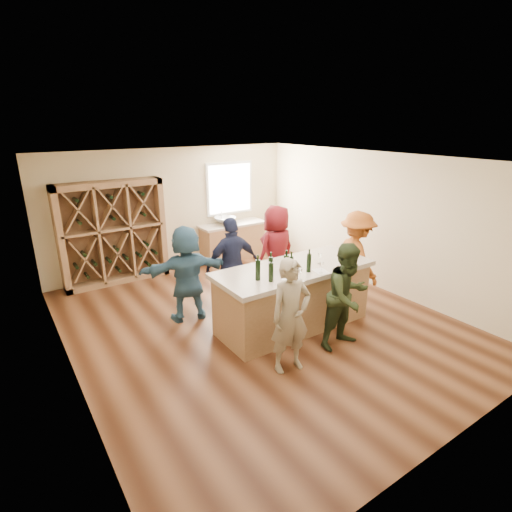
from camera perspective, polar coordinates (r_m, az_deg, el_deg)
floor at (r=7.19m, az=0.23°, el=-9.66°), size 6.00×7.00×0.10m
ceiling at (r=6.34m, az=0.27°, el=14.03°), size 6.00×7.00×0.10m
wall_back at (r=9.67m, az=-11.76°, el=6.65°), size 6.00×0.10×2.80m
wall_front at (r=4.40m, az=27.72°, el=-10.34°), size 6.00×0.10×2.80m
wall_left at (r=5.61m, az=-26.53°, el=-3.98°), size 0.10×7.00×2.80m
wall_right at (r=8.65m, az=17.25°, el=4.76°), size 0.10×7.00×2.80m
window_frame at (r=10.18m, az=-3.82°, el=9.62°), size 1.30×0.06×1.30m
window_pane at (r=10.16m, az=-3.72°, el=9.59°), size 1.18×0.01×1.18m
wine_rack at (r=9.03m, az=-19.73°, el=3.10°), size 2.20×0.45×2.20m
back_counter_base at (r=10.21m, az=-3.38°, el=2.03°), size 1.60×0.58×0.86m
back_counter_top at (r=10.08m, az=-3.43°, el=4.54°), size 1.70×0.62×0.06m
sink at (r=9.96m, az=-4.44°, el=5.06°), size 0.54×0.54×0.19m
faucet at (r=10.10m, az=-4.95°, el=5.57°), size 0.02×0.02×0.30m
tasting_counter_base at (r=6.86m, az=5.33°, el=-6.10°), size 2.60×1.00×1.00m
tasting_counter_top at (r=6.65m, az=5.47°, el=-1.88°), size 2.72×1.12×0.08m
wine_bottle_a at (r=6.02m, az=0.27°, el=-2.02°), size 0.09×0.09×0.32m
wine_bottle_b at (r=5.97m, az=2.16°, el=-2.31°), size 0.09×0.09×0.30m
wine_bottle_c at (r=6.21m, az=2.12°, el=-1.48°), size 0.08×0.08×0.30m
wine_bottle_d at (r=6.22m, az=4.34°, el=-1.33°), size 0.09×0.09×0.33m
wine_bottle_e at (r=6.33m, az=5.06°, el=-1.25°), size 0.09×0.09×0.27m
wine_glass_a at (r=6.08m, az=6.33°, el=-2.66°), size 0.09×0.09×0.18m
wine_glass_b at (r=6.38m, az=9.32°, el=-1.68°), size 0.08×0.08×0.19m
wine_glass_c at (r=6.70m, az=12.30°, el=-0.79°), size 0.09×0.09×0.20m
wine_glass_d at (r=6.80m, az=9.07°, el=-0.40°), size 0.09×0.09×0.18m
wine_glass_e at (r=7.11m, az=12.88°, el=0.22°), size 0.08×0.08×0.18m
tasting_menu_a at (r=6.08m, az=5.29°, el=-3.48°), size 0.25×0.32×0.00m
tasting_menu_b at (r=6.50m, az=9.27°, el=-2.16°), size 0.26×0.32×0.00m
tasting_menu_c at (r=6.92m, az=12.92°, el=-1.06°), size 0.22×0.29×0.00m
person_near_left at (r=5.57m, az=4.97°, el=-8.55°), size 0.66×0.52×1.66m
person_near_right at (r=6.27m, az=12.95°, el=-5.62°), size 0.83×0.48×1.68m
person_server at (r=7.77m, az=14.10°, el=-0.33°), size 0.80×1.26×1.81m
person_far_mid at (r=7.31m, az=-3.38°, el=-1.20°), size 1.06×0.60×1.76m
person_far_right at (r=7.92m, az=2.92°, el=0.72°), size 0.97×0.70×1.84m
person_far_left at (r=7.03m, az=-9.85°, el=-2.46°), size 1.68×0.90×1.72m
wine_bottle_f at (r=6.40m, az=7.56°, el=-0.99°), size 0.07×0.07×0.30m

